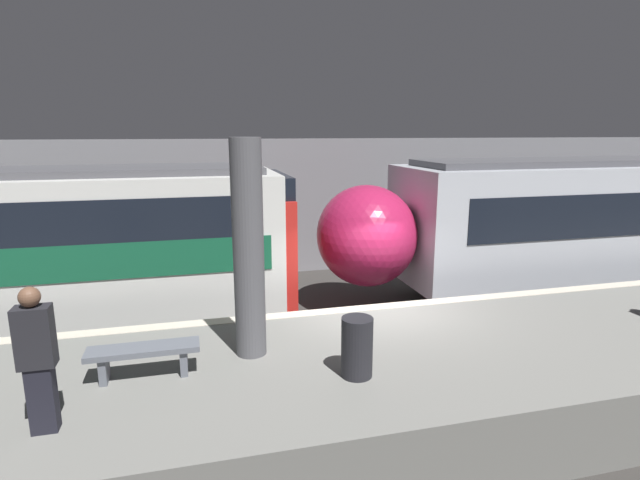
{
  "coord_description": "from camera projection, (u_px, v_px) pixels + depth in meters",
  "views": [
    {
      "loc": [
        -3.33,
        -8.75,
        4.44
      ],
      "look_at": [
        -0.83,
        1.0,
        2.22
      ],
      "focal_mm": 28.0,
      "sensor_mm": 36.0,
      "label": 1
    }
  ],
  "objects": [
    {
      "name": "ground_plane",
      "position": [
        372.0,
        356.0,
        10.04
      ],
      "size": [
        120.0,
        120.0,
        0.0
      ],
      "primitive_type": "plane",
      "color": "#33302D"
    },
    {
      "name": "platform",
      "position": [
        417.0,
        379.0,
        7.99
      ],
      "size": [
        40.0,
        4.09,
        1.1
      ],
      "color": "slate",
      "rests_on": "ground"
    },
    {
      "name": "station_rear_barrier",
      "position": [
        303.0,
        206.0,
        15.71
      ],
      "size": [
        50.0,
        0.15,
        4.2
      ],
      "color": "gray",
      "rests_on": "ground"
    },
    {
      "name": "support_pillar_near",
      "position": [
        248.0,
        250.0,
        7.33
      ],
      "size": [
        0.46,
        0.46,
        3.26
      ],
      "color": "#56565B",
      "rests_on": "platform"
    },
    {
      "name": "person_waiting",
      "position": [
        37.0,
        357.0,
        5.5
      ],
      "size": [
        0.38,
        0.24,
        1.71
      ],
      "color": "black",
      "rests_on": "platform"
    },
    {
      "name": "platform_bench",
      "position": [
        144.0,
        354.0,
        6.86
      ],
      "size": [
        1.5,
        0.4,
        0.45
      ],
      "color": "slate",
      "rests_on": "platform"
    },
    {
      "name": "trash_bin",
      "position": [
        357.0,
        347.0,
        6.88
      ],
      "size": [
        0.44,
        0.44,
        0.85
      ],
      "color": "#232328",
      "rests_on": "platform"
    }
  ]
}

